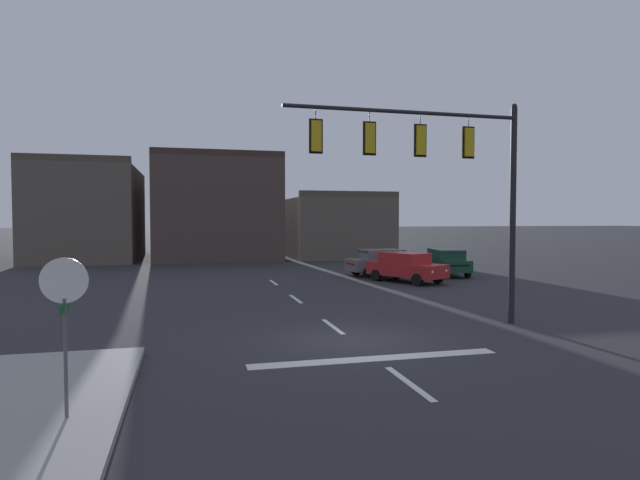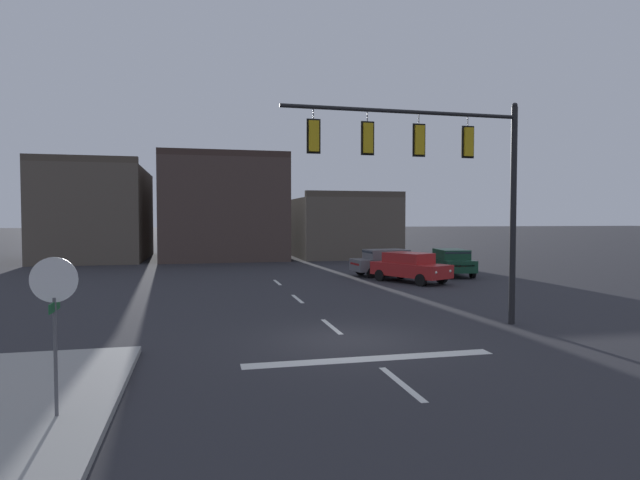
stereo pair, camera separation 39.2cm
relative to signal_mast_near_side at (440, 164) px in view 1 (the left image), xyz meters
The scene contains 9 objects.
ground_plane 6.23m from the signal_mast_near_side, 161.78° to the right, with size 400.00×400.00×0.00m, color #2B2B30.
stop_bar_paint 6.86m from the signal_mast_near_side, 136.65° to the right, with size 6.40×0.50×0.01m, color silver.
lane_centreline 6.20m from the signal_mast_near_side, 164.06° to the left, with size 0.16×26.40×0.01m.
signal_mast_near_side is the anchor object (origin of this frame).
stop_sign 11.76m from the signal_mast_near_side, 149.09° to the right, with size 0.76×0.64×2.83m.
car_lot_nearside 12.75m from the signal_mast_near_side, 71.59° to the left, with size 3.56×4.74×1.61m.
car_lot_middle 16.45m from the signal_mast_near_side, 61.72° to the left, with size 2.42×4.63×1.61m.
car_lot_farside 15.78m from the signal_mast_near_side, 75.70° to the left, with size 4.58×2.23×1.61m.
building_row 33.27m from the signal_mast_near_side, 102.06° to the left, with size 29.35×13.55×8.83m.
Camera 1 is at (-4.50, -14.20, 3.47)m, focal length 29.59 mm.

